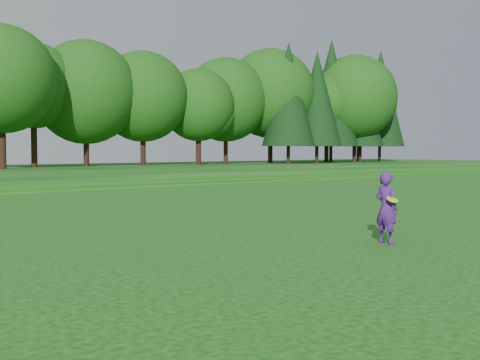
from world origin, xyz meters
TOP-DOWN VIEW (x-y plane):
  - ground at (0.00, 0.00)m, footprint 140.00×140.00m
  - woman at (2.72, -0.80)m, footprint 0.44×0.67m

SIDE VIEW (x-z plane):
  - ground at x=0.00m, z-range 0.00..0.00m
  - woman at x=2.72m, z-range 0.00..1.61m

